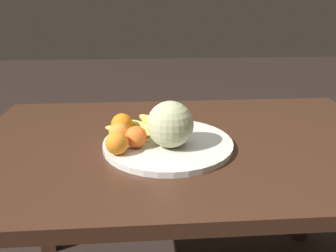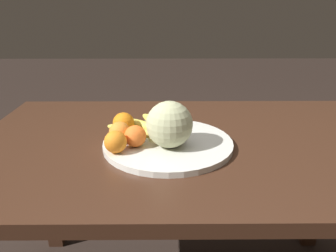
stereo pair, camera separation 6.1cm
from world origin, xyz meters
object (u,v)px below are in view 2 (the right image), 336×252
at_px(fruit_bowl, 168,143).
at_px(produce_tag, 137,140).
at_px(banana_bunch, 152,124).
at_px(orange_front_right, 115,142).
at_px(melon, 169,124).
at_px(orange_mid_center, 124,123).
at_px(kitchen_table, 190,165).
at_px(orange_back_left, 120,132).
at_px(orange_front_left, 135,136).

relative_size(fruit_bowl, produce_tag, 5.19).
height_order(banana_bunch, produce_tag, banana_bunch).
bearing_deg(orange_front_right, melon, 15.47).
height_order(orange_mid_center, produce_tag, orange_mid_center).
bearing_deg(orange_front_right, kitchen_table, 30.72).
distance_m(kitchen_table, fruit_bowl, 0.14).
xyz_separation_m(fruit_bowl, orange_back_left, (-0.15, -0.01, 0.04)).
distance_m(melon, produce_tag, 0.13).
xyz_separation_m(fruit_bowl, orange_front_left, (-0.10, -0.04, 0.04)).
bearing_deg(orange_mid_center, orange_front_right, -92.44).
distance_m(melon, banana_bunch, 0.16).
bearing_deg(orange_mid_center, produce_tag, -50.95).
xyz_separation_m(kitchen_table, orange_front_left, (-0.17, -0.09, 0.15)).
bearing_deg(orange_back_left, orange_front_right, -91.81).
xyz_separation_m(kitchen_table, melon, (-0.07, -0.09, 0.18)).
relative_size(banana_bunch, produce_tag, 3.41).
height_order(fruit_bowl, melon, melon).
bearing_deg(orange_front_left, melon, 0.48).
xyz_separation_m(kitchen_table, produce_tag, (-0.17, -0.05, 0.12)).
height_order(banana_bunch, orange_front_left, orange_front_left).
bearing_deg(banana_bunch, melon, 161.39).
bearing_deg(produce_tag, orange_front_right, -126.42).
bearing_deg(kitchen_table, orange_front_left, -151.89).
xyz_separation_m(kitchen_table, banana_bunch, (-0.13, 0.05, 0.13)).
xyz_separation_m(banana_bunch, orange_mid_center, (-0.09, -0.04, 0.02)).
bearing_deg(fruit_bowl, produce_tag, 176.63).
bearing_deg(melon, fruit_bowl, 95.80).
xyz_separation_m(orange_front_right, orange_back_left, (0.00, 0.07, 0.00)).
bearing_deg(produce_tag, orange_front_left, -94.65).
distance_m(melon, orange_mid_center, 0.18).
distance_m(orange_front_left, produce_tag, 0.06).
xyz_separation_m(orange_front_left, produce_tag, (-0.00, 0.05, -0.03)).
height_order(kitchen_table, orange_back_left, orange_back_left).
distance_m(banana_bunch, orange_mid_center, 0.10).
bearing_deg(produce_tag, kitchen_table, 10.05).
height_order(melon, produce_tag, melon).
height_order(banana_bunch, orange_front_right, orange_front_right).
bearing_deg(orange_front_right, banana_bunch, 62.20).
xyz_separation_m(orange_front_right, orange_mid_center, (0.01, 0.15, 0.00)).
bearing_deg(orange_front_left, fruit_bowl, 21.93).
distance_m(banana_bunch, orange_front_left, 0.15).
height_order(kitchen_table, orange_mid_center, orange_mid_center).
xyz_separation_m(melon, orange_mid_center, (-0.15, 0.10, -0.03)).
relative_size(banana_bunch, orange_front_left, 4.03).
relative_size(melon, orange_front_right, 2.12).
xyz_separation_m(banana_bunch, produce_tag, (-0.04, -0.09, -0.02)).
height_order(kitchen_table, fruit_bowl, fruit_bowl).
relative_size(kitchen_table, produce_tag, 18.38).
height_order(orange_front_left, produce_tag, orange_front_left).
xyz_separation_m(banana_bunch, orange_front_left, (-0.04, -0.14, 0.02)).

